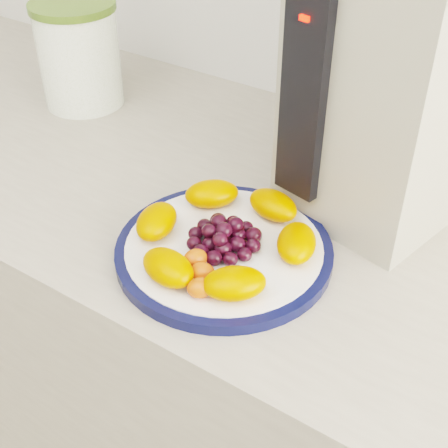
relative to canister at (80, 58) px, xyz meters
The scene contains 10 objects.
counter 0.66m from the canister, 12.12° to the right, with size 3.50×0.60×0.90m, color #A49B8A.
cabinet_face 0.68m from the canister, 12.12° to the right, with size 3.48×0.58×0.84m, color brown.
plate_rim 0.50m from the canister, 26.21° to the right, with size 0.27×0.27×0.01m, color #0A1037.
plate_face 0.50m from the canister, 26.21° to the right, with size 0.25×0.25×0.02m, color white.
canister is the anchor object (origin of this frame).
canister_lid 0.09m from the canister, ahead, with size 0.14×0.14×0.01m, color #4F6B27.
appliance_body 0.57m from the canister, ahead, with size 0.20×0.28×0.35m, color #A29D8A.
appliance_panel 0.50m from the canister, 12.31° to the right, with size 0.06×0.02×0.26m, color black.
appliance_led 0.53m from the canister, 13.58° to the right, with size 0.01×0.01×0.01m, color #FF0C05.
fruit_plate 0.50m from the canister, 26.61° to the right, with size 0.23×0.23×0.03m.
Camera 1 is at (0.40, 0.57, 1.41)m, focal length 50.00 mm.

